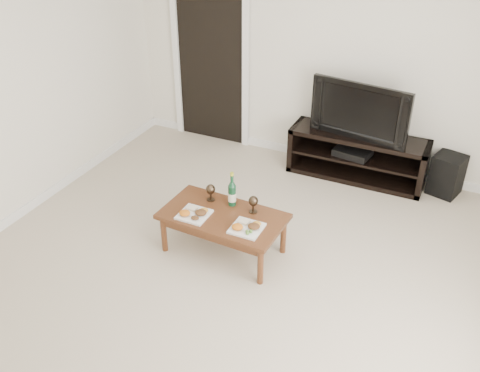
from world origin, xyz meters
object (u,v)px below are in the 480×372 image
Objects in this scene: media_console at (357,156)px; subwoofer at (447,175)px; television at (363,108)px; coffee_table at (223,233)px.

media_console is 1.00m from subwoofer.
television is 2.17m from coffee_table.
coffee_table is (-0.77, -1.92, -0.07)m from media_console.
media_console is 0.60m from television.
media_console is 1.40× the size of television.
media_console is 2.07m from coffee_table.
subwoofer is at bearing 4.71° from media_console.
subwoofer is 0.41× the size of coffee_table.
television is 2.41× the size of subwoofer.
media_console is at bearing 68.11° from coffee_table.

